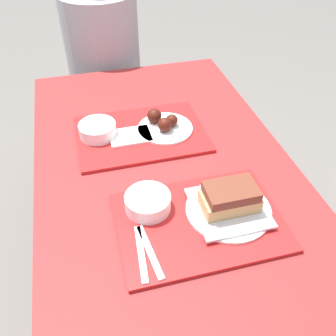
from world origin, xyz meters
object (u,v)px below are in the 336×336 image
(bowl_coleslaw_near, at_px, (148,201))
(wings_plate_far, at_px, (164,124))
(tray_far, at_px, (141,134))
(brisket_sandwich_plate, at_px, (229,203))
(tray_near, at_px, (199,222))
(bowl_coleslaw_far, at_px, (98,129))
(person_seated_across, at_px, (102,42))

(bowl_coleslaw_near, distance_m, wings_plate_far, 0.38)
(tray_far, relative_size, brisket_sandwich_plate, 1.89)
(tray_near, bearing_deg, bowl_coleslaw_near, 147.21)
(tray_far, distance_m, wings_plate_far, 0.09)
(tray_near, distance_m, bowl_coleslaw_far, 0.51)
(brisket_sandwich_plate, relative_size, person_seated_across, 0.31)
(tray_far, height_order, bowl_coleslaw_near, bowl_coleslaw_near)
(bowl_coleslaw_far, bearing_deg, brisket_sandwich_plate, -55.58)
(brisket_sandwich_plate, bearing_deg, tray_near, -171.24)
(bowl_coleslaw_far, xyz_separation_m, wings_plate_far, (0.23, -0.02, -0.01))
(brisket_sandwich_plate, xyz_separation_m, person_seated_across, (-0.20, 1.16, 0.00))
(brisket_sandwich_plate, relative_size, bowl_coleslaw_far, 1.85)
(bowl_coleslaw_far, bearing_deg, bowl_coleslaw_near, -76.19)
(bowl_coleslaw_near, height_order, wings_plate_far, wings_plate_far)
(brisket_sandwich_plate, xyz_separation_m, bowl_coleslaw_far, (-0.30, 0.44, -0.01))
(bowl_coleslaw_far, relative_size, person_seated_across, 0.17)
(brisket_sandwich_plate, bearing_deg, bowl_coleslaw_near, 162.70)
(tray_far, relative_size, bowl_coleslaw_near, 3.49)
(bowl_coleslaw_near, height_order, bowl_coleslaw_far, same)
(tray_near, height_order, brisket_sandwich_plate, brisket_sandwich_plate)
(tray_near, distance_m, wings_plate_far, 0.44)
(brisket_sandwich_plate, relative_size, wings_plate_far, 1.21)
(wings_plate_far, bearing_deg, bowl_coleslaw_far, 175.43)
(tray_near, distance_m, person_seated_across, 1.18)
(tray_near, relative_size, wings_plate_far, 2.29)
(tray_near, height_order, bowl_coleslaw_far, bowl_coleslaw_far)
(tray_near, bearing_deg, brisket_sandwich_plate, 8.76)
(brisket_sandwich_plate, height_order, bowl_coleslaw_far, brisket_sandwich_plate)
(bowl_coleslaw_near, bearing_deg, brisket_sandwich_plate, -17.30)
(tray_far, height_order, person_seated_across, person_seated_across)
(wings_plate_far, bearing_deg, person_seated_across, 99.49)
(bowl_coleslaw_near, distance_m, person_seated_across, 1.10)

